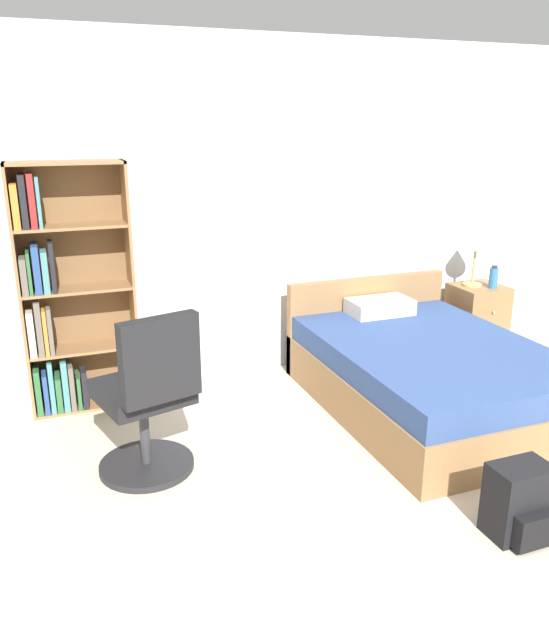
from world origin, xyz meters
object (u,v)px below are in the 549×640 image
Objects in this scene: backpack_black at (520,503)px; bed at (425,372)px; table_lamp at (476,242)px; water_bottle at (494,278)px; nightstand at (476,319)px; office_chair at (148,402)px; bookshelf at (63,299)px.

bed is at bearing 74.25° from backpack_black.
table_lamp reaches higher than water_bottle.
bed is 3.95× the size of table_lamp.
nightstand is 0.41m from water_bottle.
bookshelf is at bearing 108.30° from office_chair.
bookshelf is 1.23m from office_chair.
office_chair reaches higher than nightstand.
office_chair reaches higher than bed.
water_bottle reaches higher than backpack_black.
bookshelf is 4.55× the size of backpack_black.
bookshelf reaches higher than backpack_black.
bookshelf is at bearing 130.29° from backpack_black.
table_lamp is at bearing 157.79° from nightstand.
bookshelf is 2.85× the size of nightstand.
backpack_black is (-1.47, -2.23, -0.12)m from nightstand.
water_bottle is 2.67m from backpack_black.
office_chair is at bearing -173.45° from bed.
bed is at bearing -20.42° from bookshelf.
backpack_black is at bearing -37.05° from office_chair.
nightstand is 0.69m from table_lamp.
bookshelf is 3.39m from table_lamp.
office_chair is 1.67× the size of nightstand.
nightstand is 2.67m from backpack_black.
bookshelf is at bearing 178.71° from table_lamp.
bookshelf is 8.88× the size of water_bottle.
bookshelf reaches higher than water_bottle.
bookshelf is 3.51m from water_bottle.
backpack_black is (-0.41, -1.44, -0.08)m from bed.
table_lamp reaches higher than backpack_black.
backpack_black is at bearing -105.75° from bed.
nightstand is at bearing -22.21° from table_lamp.
table_lamp is 2.54× the size of water_bottle.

